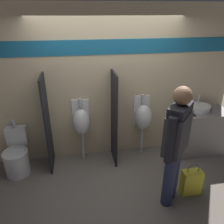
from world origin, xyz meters
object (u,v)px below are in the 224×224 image
cell_phone (193,114)px  person_in_vest (176,141)px  toilet (17,157)px  sink_basin (201,108)px  urinal_near_counter (81,122)px  urinal_far (143,117)px  shopping_bag (191,182)px

cell_phone → person_in_vest: (-0.80, -1.00, 0.16)m
toilet → person_in_vest: size_ratio=0.51×
sink_basin → cell_phone: (-0.24, -0.16, -0.05)m
sink_basin → urinal_near_counter: (-2.22, 0.06, -0.14)m
urinal_near_counter → person_in_vest: size_ratio=0.68×
sink_basin → urinal_near_counter: 2.23m
cell_phone → person_in_vest: 1.29m
urinal_far → toilet: 2.32m
cell_phone → urinal_far: (-0.86, 0.22, -0.09)m
person_in_vest → shopping_bag: size_ratio=3.30×
urinal_near_counter → shopping_bag: 2.03m
urinal_near_counter → person_in_vest: bearing=-45.8°
shopping_bag → urinal_far: bearing=110.8°
cell_phone → toilet: (-3.12, 0.04, -0.57)m
urinal_near_counter → shopping_bag: urinal_near_counter is taller
sink_basin → cell_phone: sink_basin is taller
person_in_vest → cell_phone: bearing=4.6°
person_in_vest → urinal_far: bearing=46.0°
shopping_bag → sink_basin: bearing=58.8°
urinal_far → urinal_near_counter: bearing=180.0°
cell_phone → urinal_near_counter: urinal_near_counter is taller
urinal_far → person_in_vest: person_in_vest is taller
person_in_vest → shopping_bag: bearing=-36.2°
sink_basin → cell_phone: size_ratio=2.44×
person_in_vest → sink_basin: bearing=1.4°
sink_basin → person_in_vest: (-1.04, -1.16, 0.10)m
urinal_far → cell_phone: bearing=-14.4°
sink_basin → shopping_bag: bearing=-121.2°
cell_phone → person_in_vest: size_ratio=0.08×
urinal_near_counter → person_in_vest: 1.72m
cell_phone → urinal_near_counter: 2.00m
cell_phone → toilet: bearing=179.3°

